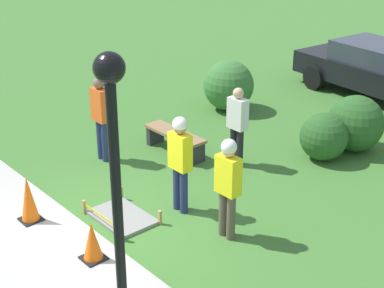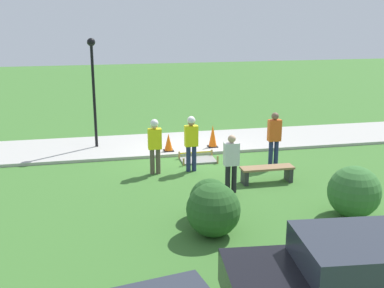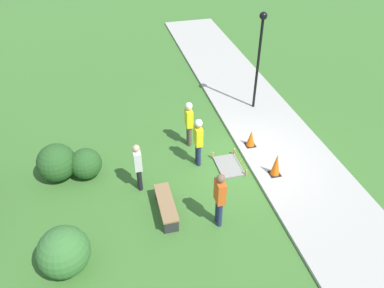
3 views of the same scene
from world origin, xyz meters
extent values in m
plane|color=#3D702D|center=(0.00, 0.00, 0.00)|extent=(60.00, 60.00, 0.00)
cube|color=#ADAAA3|center=(0.00, -1.49, 0.05)|extent=(28.00, 2.98, 0.10)
cube|color=gray|center=(-0.06, 0.63, 0.03)|extent=(1.12, 0.77, 0.06)
cube|color=tan|center=(-0.62, 0.25, 0.13)|extent=(0.05, 0.05, 0.25)
cube|color=tan|center=(0.50, 0.25, 0.13)|extent=(0.05, 0.05, 0.25)
cube|color=tan|center=(-0.62, 1.02, 0.13)|extent=(0.05, 0.05, 0.25)
cube|color=tan|center=(0.50, 1.02, 0.13)|extent=(0.05, 0.05, 0.25)
cube|color=yellow|center=(-0.06, 0.25, 0.19)|extent=(1.12, 0.00, 0.04)
cube|color=black|center=(-0.87, -0.62, 0.11)|extent=(0.34, 0.34, 0.02)
cone|color=orange|center=(-0.87, -0.62, 0.51)|extent=(0.29, 0.29, 0.77)
cube|color=black|center=(0.75, -0.43, 0.11)|extent=(0.34, 0.34, 0.02)
cone|color=orange|center=(0.75, -0.43, 0.42)|extent=(0.29, 0.29, 0.59)
cube|color=#2D2D33|center=(-2.23, 3.03, 0.21)|extent=(0.12, 0.40, 0.41)
cube|color=#2D2D33|center=(-0.89, 3.03, 0.21)|extent=(0.12, 0.40, 0.41)
cube|color=olive|center=(-1.56, 3.03, 0.44)|extent=(1.54, 0.44, 0.06)
cylinder|color=navy|center=(0.28, 1.57, 0.40)|extent=(0.14, 0.14, 0.80)
cylinder|color=navy|center=(0.46, 1.57, 0.40)|extent=(0.14, 0.14, 0.80)
cube|color=yellow|center=(0.37, 1.57, 1.12)|extent=(0.40, 0.22, 0.64)
sphere|color=#A37A5B|center=(0.37, 1.57, 1.55)|extent=(0.22, 0.22, 0.22)
sphere|color=white|center=(0.37, 1.57, 1.61)|extent=(0.25, 0.25, 0.25)
cylinder|color=brown|center=(1.40, 1.60, 0.39)|extent=(0.14, 0.14, 0.79)
cylinder|color=brown|center=(1.58, 1.60, 0.39)|extent=(0.14, 0.14, 0.79)
cube|color=yellow|center=(1.49, 1.60, 1.10)|extent=(0.40, 0.22, 0.62)
sphere|color=tan|center=(1.49, 1.60, 1.52)|extent=(0.21, 0.21, 0.21)
sphere|color=white|center=(1.49, 1.60, 1.58)|extent=(0.25, 0.25, 0.25)
cylinder|color=navy|center=(-2.35, 1.71, 0.43)|extent=(0.14, 0.14, 0.86)
cylinder|color=navy|center=(-2.17, 1.71, 0.43)|extent=(0.14, 0.14, 0.86)
cube|color=#E55B1E|center=(-2.26, 1.71, 1.19)|extent=(0.40, 0.22, 0.68)
sphere|color=brown|center=(-2.26, 1.71, 1.65)|extent=(0.23, 0.23, 0.23)
cylinder|color=black|center=(-0.39, 3.60, 0.39)|extent=(0.14, 0.14, 0.79)
cylinder|color=black|center=(-0.21, 3.60, 0.39)|extent=(0.14, 0.14, 0.79)
cube|color=silver|center=(-0.30, 3.60, 1.10)|extent=(0.40, 0.22, 0.62)
sphere|color=tan|center=(-0.30, 3.60, 1.52)|extent=(0.21, 0.21, 0.21)
cylinder|color=black|center=(3.18, -1.52, 1.89)|extent=(0.10, 0.10, 3.57)
sphere|color=black|center=(3.18, -1.52, 3.77)|extent=(0.28, 0.28, 0.28)
sphere|color=#387033|center=(-2.73, 5.73, 0.63)|extent=(1.26, 1.26, 1.26)
sphere|color=#285623|center=(0.66, 5.13, 0.49)|extent=(0.98, 0.98, 0.98)
sphere|color=#285623|center=(0.81, 6.00, 0.60)|extent=(1.20, 1.20, 1.20)
camera|label=1|loc=(7.22, -4.11, 5.16)|focal=55.00mm
camera|label=2|loc=(3.28, 15.42, 4.79)|focal=45.00mm
camera|label=3|loc=(-8.88, 4.17, 8.00)|focal=35.00mm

